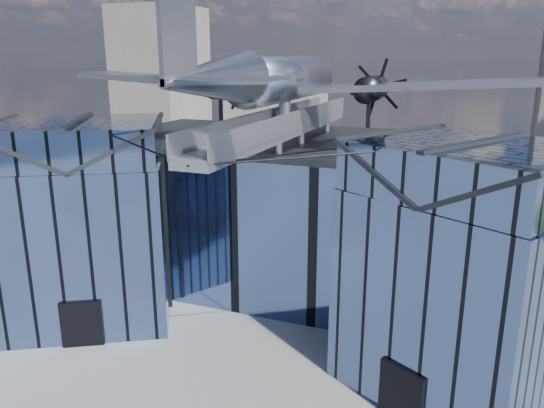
% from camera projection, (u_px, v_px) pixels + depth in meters
% --- Properties ---
extents(ground_plane, '(120.00, 120.00, 0.00)m').
position_uv_depth(ground_plane, '(259.00, 335.00, 29.98)').
color(ground_plane, gray).
extents(museum, '(32.88, 24.50, 17.60)m').
position_uv_depth(museum, '(294.00, 214.00, 33.69)').
color(museum, '#486294').
rests_on(museum, ground).
extents(bg_towers, '(77.00, 24.50, 26.00)m').
position_uv_depth(bg_towers, '(412.00, 95.00, 72.00)').
color(bg_towers, slate).
rests_on(bg_towers, ground).
extents(tree_side_w, '(4.07, 4.07, 5.82)m').
position_uv_depth(tree_side_w, '(65.00, 182.00, 49.19)').
color(tree_side_w, '#382416').
rests_on(tree_side_w, ground).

